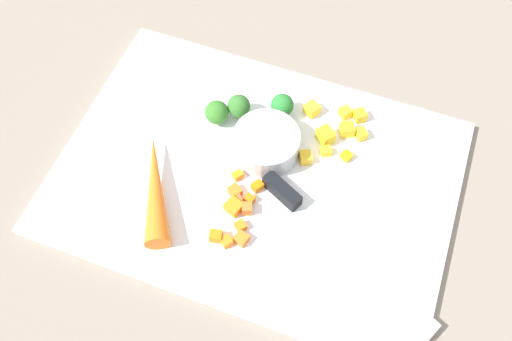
# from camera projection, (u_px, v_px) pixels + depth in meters

# --- Properties ---
(ground_plane) EXTENTS (4.00, 4.00, 0.00)m
(ground_plane) POSITION_uv_depth(u_px,v_px,m) (256.00, 179.00, 0.75)
(ground_plane) COLOR gray
(cutting_board) EXTENTS (0.51, 0.36, 0.01)m
(cutting_board) POSITION_uv_depth(u_px,v_px,m) (256.00, 176.00, 0.74)
(cutting_board) COLOR white
(cutting_board) RESTS_ON ground_plane
(prep_bowl) EXTENTS (0.09, 0.09, 0.04)m
(prep_bowl) POSITION_uv_depth(u_px,v_px,m) (266.00, 143.00, 0.74)
(prep_bowl) COLOR #BABEC3
(prep_bowl) RESTS_ON cutting_board
(chef_knife) EXTENTS (0.25, 0.14, 0.02)m
(chef_knife) POSITION_uv_depth(u_px,v_px,m) (315.00, 222.00, 0.69)
(chef_knife) COLOR silver
(chef_knife) RESTS_ON cutting_board
(whole_carrot) EXTENTS (0.10, 0.15, 0.03)m
(whole_carrot) POSITION_uv_depth(u_px,v_px,m) (155.00, 187.00, 0.71)
(whole_carrot) COLOR orange
(whole_carrot) RESTS_ON cutting_board
(carrot_dice_0) EXTENTS (0.02, 0.02, 0.01)m
(carrot_dice_0) POSITION_uv_depth(u_px,v_px,m) (238.00, 175.00, 0.73)
(carrot_dice_0) COLOR orange
(carrot_dice_0) RESTS_ON cutting_board
(carrot_dice_1) EXTENTS (0.02, 0.02, 0.01)m
(carrot_dice_1) POSITION_uv_depth(u_px,v_px,m) (237.00, 200.00, 0.71)
(carrot_dice_1) COLOR orange
(carrot_dice_1) RESTS_ON cutting_board
(carrot_dice_2) EXTENTS (0.02, 0.02, 0.01)m
(carrot_dice_2) POSITION_uv_depth(u_px,v_px,m) (241.00, 239.00, 0.68)
(carrot_dice_2) COLOR orange
(carrot_dice_2) RESTS_ON cutting_board
(carrot_dice_3) EXTENTS (0.02, 0.02, 0.01)m
(carrot_dice_3) POSITION_uv_depth(u_px,v_px,m) (247.00, 209.00, 0.70)
(carrot_dice_3) COLOR orange
(carrot_dice_3) RESTS_ON cutting_board
(carrot_dice_4) EXTENTS (0.02, 0.02, 0.01)m
(carrot_dice_4) POSITION_uv_depth(u_px,v_px,m) (234.00, 207.00, 0.70)
(carrot_dice_4) COLOR orange
(carrot_dice_4) RESTS_ON cutting_board
(carrot_dice_5) EXTENTS (0.02, 0.02, 0.01)m
(carrot_dice_5) POSITION_uv_depth(u_px,v_px,m) (216.00, 236.00, 0.68)
(carrot_dice_5) COLOR orange
(carrot_dice_5) RESTS_ON cutting_board
(carrot_dice_6) EXTENTS (0.01, 0.01, 0.01)m
(carrot_dice_6) POSITION_uv_depth(u_px,v_px,m) (250.00, 199.00, 0.71)
(carrot_dice_6) COLOR orange
(carrot_dice_6) RESTS_ON cutting_board
(carrot_dice_7) EXTENTS (0.02, 0.02, 0.01)m
(carrot_dice_7) POSITION_uv_depth(u_px,v_px,m) (241.00, 226.00, 0.69)
(carrot_dice_7) COLOR orange
(carrot_dice_7) RESTS_ON cutting_board
(carrot_dice_8) EXTENTS (0.02, 0.02, 0.01)m
(carrot_dice_8) POSITION_uv_depth(u_px,v_px,m) (257.00, 186.00, 0.72)
(carrot_dice_8) COLOR orange
(carrot_dice_8) RESTS_ON cutting_board
(carrot_dice_9) EXTENTS (0.02, 0.02, 0.01)m
(carrot_dice_9) POSITION_uv_depth(u_px,v_px,m) (227.00, 242.00, 0.68)
(carrot_dice_9) COLOR orange
(carrot_dice_9) RESTS_ON cutting_board
(carrot_dice_10) EXTENTS (0.02, 0.02, 0.01)m
(carrot_dice_10) POSITION_uv_depth(u_px,v_px,m) (235.00, 191.00, 0.72)
(carrot_dice_10) COLOR orange
(carrot_dice_10) RESTS_ON cutting_board
(pepper_dice_0) EXTENTS (0.02, 0.02, 0.01)m
(pepper_dice_0) POSITION_uv_depth(u_px,v_px,m) (345.00, 113.00, 0.78)
(pepper_dice_0) COLOR yellow
(pepper_dice_0) RESTS_ON cutting_board
(pepper_dice_1) EXTENTS (0.02, 0.02, 0.01)m
(pepper_dice_1) POSITION_uv_depth(u_px,v_px,m) (361.00, 134.00, 0.76)
(pepper_dice_1) COLOR yellow
(pepper_dice_1) RESTS_ON cutting_board
(pepper_dice_2) EXTENTS (0.02, 0.02, 0.01)m
(pepper_dice_2) POSITION_uv_depth(u_px,v_px,m) (305.00, 157.00, 0.74)
(pepper_dice_2) COLOR yellow
(pepper_dice_2) RESTS_ON cutting_board
(pepper_dice_3) EXTENTS (0.02, 0.02, 0.01)m
(pepper_dice_3) POSITION_uv_depth(u_px,v_px,m) (326.00, 151.00, 0.75)
(pepper_dice_3) COLOR yellow
(pepper_dice_3) RESTS_ON cutting_board
(pepper_dice_4) EXTENTS (0.03, 0.03, 0.02)m
(pepper_dice_4) POSITION_uv_depth(u_px,v_px,m) (326.00, 136.00, 0.75)
(pepper_dice_4) COLOR yellow
(pepper_dice_4) RESTS_ON cutting_board
(pepper_dice_5) EXTENTS (0.02, 0.02, 0.01)m
(pepper_dice_5) POSITION_uv_depth(u_px,v_px,m) (346.00, 156.00, 0.74)
(pepper_dice_5) COLOR yellow
(pepper_dice_5) RESTS_ON cutting_board
(pepper_dice_6) EXTENTS (0.02, 0.02, 0.02)m
(pepper_dice_6) POSITION_uv_depth(u_px,v_px,m) (347.00, 130.00, 0.76)
(pepper_dice_6) COLOR yellow
(pepper_dice_6) RESTS_ON cutting_board
(pepper_dice_7) EXTENTS (0.02, 0.02, 0.02)m
(pepper_dice_7) POSITION_uv_depth(u_px,v_px,m) (312.00, 109.00, 0.78)
(pepper_dice_7) COLOR yellow
(pepper_dice_7) RESTS_ON cutting_board
(pepper_dice_8) EXTENTS (0.02, 0.02, 0.02)m
(pepper_dice_8) POSITION_uv_depth(u_px,v_px,m) (360.00, 115.00, 0.77)
(pepper_dice_8) COLOR yellow
(pepper_dice_8) RESTS_ON cutting_board
(broccoli_floret_0) EXTENTS (0.03, 0.03, 0.04)m
(broccoli_floret_0) POSITION_uv_depth(u_px,v_px,m) (281.00, 105.00, 0.77)
(broccoli_floret_0) COLOR #95BB60
(broccoli_floret_0) RESTS_ON cutting_board
(broccoli_floret_1) EXTENTS (0.03, 0.03, 0.04)m
(broccoli_floret_1) POSITION_uv_depth(u_px,v_px,m) (217.00, 113.00, 0.76)
(broccoli_floret_1) COLOR #8FB268
(broccoli_floret_1) RESTS_ON cutting_board
(broccoli_floret_2) EXTENTS (0.03, 0.03, 0.04)m
(broccoli_floret_2) POSITION_uv_depth(u_px,v_px,m) (239.00, 106.00, 0.76)
(broccoli_floret_2) COLOR #95BC58
(broccoli_floret_2) RESTS_ON cutting_board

